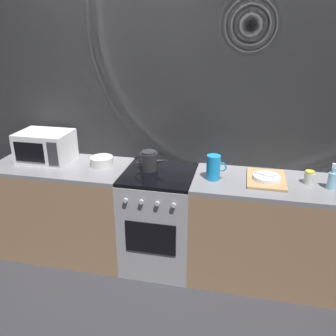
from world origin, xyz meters
The scene contains 12 objects.
ground_plane centered at (0.00, 0.00, 0.00)m, with size 8.00×8.00×0.00m, color #2D2D33.
back_wall centered at (0.00, 0.32, 1.20)m, with size 3.60×0.05×2.40m.
counter_left centered at (-0.90, 0.00, 0.45)m, with size 1.20×0.60×0.90m.
stove_unit centered at (0.00, 0.00, 0.45)m, with size 0.60×0.63×0.90m.
counter_right centered at (0.90, 0.00, 0.45)m, with size 1.20×0.60×0.90m.
microwave centered at (-1.06, 0.06, 1.04)m, with size 0.46×0.35×0.27m.
kettle centered at (-0.10, 0.05, 0.98)m, with size 0.28×0.15×0.17m.
mixing_bowl centered at (-0.53, 0.05, 0.94)m, with size 0.20×0.20×0.08m, color silver.
pitcher centered at (0.46, -0.03, 1.00)m, with size 0.16×0.11×0.20m.
dish_pile centered at (0.87, 0.03, 0.92)m, with size 0.30×0.40×0.06m.
spice_jar centered at (1.19, 0.04, 0.95)m, with size 0.08×0.08×0.10m.
spray_bottle centered at (1.34, -0.02, 0.98)m, with size 0.08×0.06×0.20m.
Camera 1 is at (0.66, -2.64, 2.05)m, focal length 37.66 mm.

